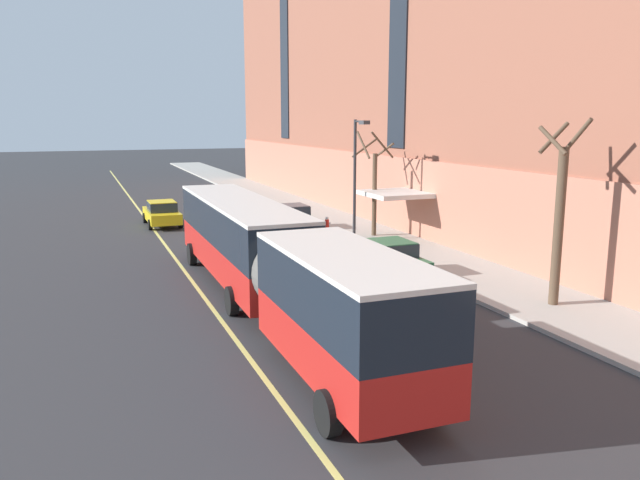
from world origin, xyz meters
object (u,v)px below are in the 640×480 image
object	(u,v)px
city_bus	(268,256)
parked_car_green_0	(389,258)
fire_hydrant	(327,223)
street_lamp	(357,167)
street_tree_mid_block	(559,215)
taxi_cab	(162,213)
street_tree_far_uptown	(374,183)
parked_car_darkgray_1	(292,217)

from	to	relation	value
city_bus	parked_car_green_0	world-z (taller)	city_bus
city_bus	parked_car_green_0	xyz separation A→B (m)	(6.23, 3.06, -1.23)
fire_hydrant	street_lamp	bearing A→B (deg)	-88.53
parked_car_green_0	street_tree_mid_block	xyz separation A→B (m)	(3.27, -6.18, 2.54)
parked_car_green_0	taxi_cab	xyz separation A→B (m)	(-7.24, 16.60, 0.00)
street_lamp	fire_hydrant	world-z (taller)	street_lamp
parked_car_green_0	city_bus	bearing A→B (deg)	-153.86
taxi_cab	street_lamp	size ratio (longest dim) A/B	0.72
street_tree_far_uptown	fire_hydrant	world-z (taller)	street_tree_far_uptown
city_bus	taxi_cab	size ratio (longest dim) A/B	4.39
street_lamp	street_tree_far_uptown	bearing A→B (deg)	33.73
city_bus	taxi_cab	world-z (taller)	city_bus
street_tree_far_uptown	fire_hydrant	xyz separation A→B (m)	(-1.64, 2.88, -2.60)
parked_car_green_0	parked_car_darkgray_1	distance (m)	12.04
street_tree_mid_block	street_lamp	bearing A→B (deg)	96.74
parked_car_green_0	fire_hydrant	world-z (taller)	parked_car_green_0
city_bus	taxi_cab	bearing A→B (deg)	92.95
street_tree_mid_block	taxi_cab	bearing A→B (deg)	114.79
city_bus	fire_hydrant	bearing A→B (deg)	60.75
fire_hydrant	parked_car_green_0	bearing A→B (deg)	-98.38
city_bus	taxi_cab	distance (m)	19.72
city_bus	fire_hydrant	xyz separation A→B (m)	(7.84, 14.01, -1.52)
street_tree_mid_block	street_lamp	size ratio (longest dim) A/B	1.01
parked_car_darkgray_1	fire_hydrant	size ratio (longest dim) A/B	5.97
street_lamp	fire_hydrant	xyz separation A→B (m)	(-0.10, 3.91, -3.61)
street_tree_mid_block	fire_hydrant	distance (m)	17.44
parked_car_green_0	fire_hydrant	distance (m)	11.07
street_lamp	fire_hydrant	size ratio (longest dim) A/B	8.88
parked_car_green_0	parked_car_darkgray_1	bearing A→B (deg)	91.13
city_bus	street_lamp	size ratio (longest dim) A/B	3.18
street_lamp	parked_car_darkgray_1	bearing A→B (deg)	111.33
parked_car_darkgray_1	street_tree_mid_block	xyz separation A→B (m)	(3.51, -18.21, 2.54)
parked_car_darkgray_1	fire_hydrant	world-z (taller)	parked_car_darkgray_1
city_bus	street_lamp	distance (m)	13.02
street_tree_far_uptown	parked_car_darkgray_1	bearing A→B (deg)	131.34
taxi_cab	street_tree_far_uptown	size ratio (longest dim) A/B	0.80
taxi_cab	street_tree_mid_block	bearing A→B (deg)	-65.21
taxi_cab	fire_hydrant	distance (m)	10.51
parked_car_green_0	fire_hydrant	bearing A→B (deg)	81.62
parked_car_green_0	street_lamp	bearing A→B (deg)	76.33
street_tree_mid_block	street_lamp	xyz separation A→B (m)	(-1.56, 13.22, 0.78)
street_tree_far_uptown	street_tree_mid_block	bearing A→B (deg)	-89.91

